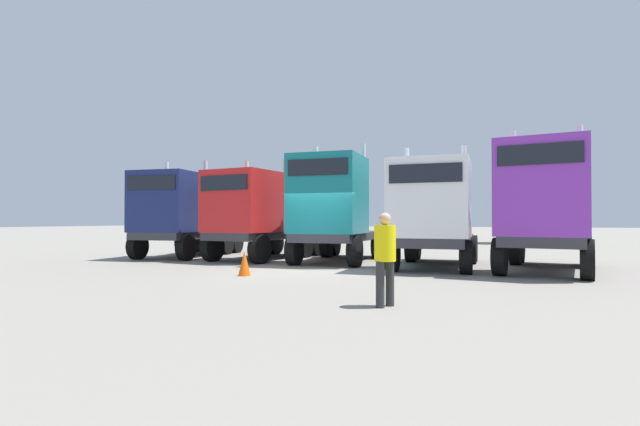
{
  "coord_description": "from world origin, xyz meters",
  "views": [
    {
      "loc": [
        6.46,
        -13.95,
        1.6
      ],
      "look_at": [
        -1.13,
        3.46,
        1.88
      ],
      "focal_mm": 27.09,
      "sensor_mm": 36.0,
      "label": 1
    }
  ],
  "objects_px": {
    "semi_truck_white": "(432,213)",
    "visitor_in_hivis": "(385,252)",
    "semi_truck_navy": "(176,214)",
    "traffic_cone_near": "(244,263)",
    "semi_truck_purple": "(544,206)",
    "semi_truck_red": "(253,213)",
    "semi_truck_teal": "(333,208)"
  },
  "relations": [
    {
      "from": "semi_truck_navy",
      "to": "semi_truck_white",
      "type": "xyz_separation_m",
      "value": [
        10.79,
        -0.42,
        -0.06
      ]
    },
    {
      "from": "semi_truck_navy",
      "to": "semi_truck_teal",
      "type": "height_order",
      "value": "semi_truck_teal"
    },
    {
      "from": "visitor_in_hivis",
      "to": "traffic_cone_near",
      "type": "bearing_deg",
      "value": 171.47
    },
    {
      "from": "semi_truck_purple",
      "to": "traffic_cone_near",
      "type": "relative_size",
      "value": 8.84
    },
    {
      "from": "visitor_in_hivis",
      "to": "traffic_cone_near",
      "type": "distance_m",
      "value": 6.01
    },
    {
      "from": "semi_truck_purple",
      "to": "traffic_cone_near",
      "type": "height_order",
      "value": "semi_truck_purple"
    },
    {
      "from": "semi_truck_teal",
      "to": "traffic_cone_near",
      "type": "bearing_deg",
      "value": -15.82
    },
    {
      "from": "semi_truck_red",
      "to": "semi_truck_purple",
      "type": "height_order",
      "value": "semi_truck_purple"
    },
    {
      "from": "semi_truck_white",
      "to": "visitor_in_hivis",
      "type": "bearing_deg",
      "value": -0.17
    },
    {
      "from": "semi_truck_navy",
      "to": "semi_truck_red",
      "type": "relative_size",
      "value": 1.05
    },
    {
      "from": "semi_truck_teal",
      "to": "visitor_in_hivis",
      "type": "relative_size",
      "value": 3.68
    },
    {
      "from": "semi_truck_navy",
      "to": "semi_truck_red",
      "type": "xyz_separation_m",
      "value": [
        3.61,
        0.22,
        -0.01
      ]
    },
    {
      "from": "semi_truck_navy",
      "to": "traffic_cone_near",
      "type": "height_order",
      "value": "semi_truck_navy"
    },
    {
      "from": "traffic_cone_near",
      "to": "semi_truck_red",
      "type": "bearing_deg",
      "value": 118.98
    },
    {
      "from": "semi_truck_white",
      "to": "visitor_in_hivis",
      "type": "distance_m",
      "value": 7.22
    },
    {
      "from": "semi_truck_white",
      "to": "semi_truck_purple",
      "type": "height_order",
      "value": "semi_truck_purple"
    },
    {
      "from": "visitor_in_hivis",
      "to": "semi_truck_teal",
      "type": "bearing_deg",
      "value": 141.7
    },
    {
      "from": "semi_truck_teal",
      "to": "visitor_in_hivis",
      "type": "height_order",
      "value": "semi_truck_teal"
    },
    {
      "from": "semi_truck_white",
      "to": "visitor_in_hivis",
      "type": "height_order",
      "value": "semi_truck_white"
    },
    {
      "from": "semi_truck_teal",
      "to": "semi_truck_purple",
      "type": "height_order",
      "value": "semi_truck_teal"
    },
    {
      "from": "semi_truck_red",
      "to": "semi_truck_teal",
      "type": "height_order",
      "value": "semi_truck_teal"
    },
    {
      "from": "visitor_in_hivis",
      "to": "semi_truck_purple",
      "type": "bearing_deg",
      "value": 91.85
    },
    {
      "from": "semi_truck_navy",
      "to": "semi_truck_teal",
      "type": "bearing_deg",
      "value": 83.4
    },
    {
      "from": "semi_truck_white",
      "to": "traffic_cone_near",
      "type": "height_order",
      "value": "semi_truck_white"
    },
    {
      "from": "visitor_in_hivis",
      "to": "traffic_cone_near",
      "type": "height_order",
      "value": "visitor_in_hivis"
    },
    {
      "from": "semi_truck_teal",
      "to": "semi_truck_purple",
      "type": "xyz_separation_m",
      "value": [
        7.04,
        -0.69,
        -0.01
      ]
    },
    {
      "from": "semi_truck_navy",
      "to": "semi_truck_teal",
      "type": "relative_size",
      "value": 0.96
    },
    {
      "from": "semi_truck_red",
      "to": "traffic_cone_near",
      "type": "height_order",
      "value": "semi_truck_red"
    },
    {
      "from": "semi_truck_teal",
      "to": "semi_truck_white",
      "type": "bearing_deg",
      "value": 74.56
    },
    {
      "from": "visitor_in_hivis",
      "to": "semi_truck_navy",
      "type": "bearing_deg",
      "value": 169.53
    },
    {
      "from": "semi_truck_purple",
      "to": "semi_truck_teal",
      "type": "bearing_deg",
      "value": -90.67
    },
    {
      "from": "semi_truck_red",
      "to": "traffic_cone_near",
      "type": "distance_m",
      "value": 5.51
    }
  ]
}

